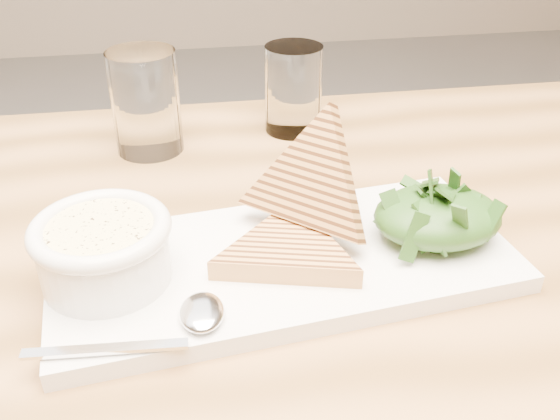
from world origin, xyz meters
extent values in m
cube|color=#9C6C3C|center=(-0.15, -0.13, 0.74)|extent=(1.20, 0.80, 0.04)
cylinder|color=#9C6C3C|center=(0.40, 0.22, 0.36)|extent=(0.06, 0.06, 0.72)
cube|color=white|center=(-0.05, -0.13, 0.77)|extent=(0.41, 0.22, 0.02)
cylinder|color=white|center=(-0.20, -0.14, 0.80)|extent=(0.10, 0.10, 0.04)
cylinder|color=#FAE799|center=(-0.20, -0.14, 0.82)|extent=(0.09, 0.09, 0.01)
torus|color=white|center=(-0.20, -0.14, 0.83)|extent=(0.11, 0.11, 0.01)
ellipsoid|color=#0E370C|center=(0.09, -0.12, 0.80)|extent=(0.11, 0.09, 0.04)
ellipsoid|color=silver|center=(-0.13, -0.20, 0.78)|extent=(0.04, 0.05, 0.01)
cube|color=silver|center=(-0.20, -0.22, 0.78)|extent=(0.12, 0.02, 0.00)
cylinder|color=white|center=(-0.17, 0.14, 0.82)|extent=(0.08, 0.08, 0.12)
cylinder|color=white|center=(0.01, 0.16, 0.82)|extent=(0.07, 0.07, 0.11)
camera|label=1|loc=(-0.13, -0.56, 1.09)|focal=40.00mm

